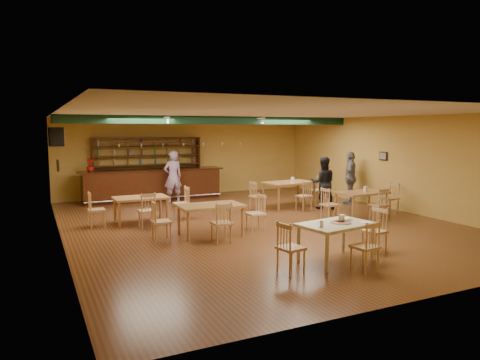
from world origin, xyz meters
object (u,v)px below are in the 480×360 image
dining_table_a (141,210)px  dining_table_c (211,220)px  dining_table_b (289,194)px  patron_bar (173,177)px  bar_counter (153,185)px  patron_right_a (323,183)px  near_table (336,242)px  dining_table_d (361,204)px

dining_table_a → dining_table_c: bearing=-62.2°
dining_table_b → patron_bar: 4.11m
bar_counter → dining_table_c: bearing=-90.8°
bar_counter → dining_table_b: 5.00m
dining_table_b → patron_right_a: bearing=-52.7°
near_table → patron_bar: (-0.84, 8.16, 0.53)m
dining_table_c → dining_table_d: size_ratio=1.03×
dining_table_c → bar_counter: bearing=90.4°
patron_bar → patron_right_a: (4.07, -3.23, -0.07)m
near_table → patron_right_a: 5.91m
patron_bar → bar_counter: bearing=-62.5°
patron_right_a → dining_table_b: bearing=-18.7°
dining_table_a → dining_table_c: dining_table_c is taller
dining_table_d → near_table: 4.84m
dining_table_a → near_table: bearing=-63.8°
bar_counter → dining_table_d: size_ratio=3.50×
near_table → patron_bar: size_ratio=0.78×
bar_counter → patron_bar: size_ratio=2.85×
near_table → patron_right_a: patron_right_a is taller
dining_table_a → dining_table_b: size_ratio=0.87×
dining_table_a → dining_table_b: bearing=4.7°
dining_table_b → patron_bar: (-3.27, 2.43, 0.50)m
bar_counter → patron_bar: patron_bar is taller
dining_table_b → dining_table_d: size_ratio=1.12×
bar_counter → dining_table_a: 3.94m
dining_table_d → patron_right_a: patron_right_a is taller
bar_counter → patron_right_a: size_ratio=3.08×
dining_table_b → dining_table_c: (-3.87, -2.69, -0.03)m
dining_table_b → patron_right_a: size_ratio=0.98×
dining_table_c → near_table: size_ratio=1.07×
dining_table_b → bar_counter: bearing=131.6°
patron_bar → patron_right_a: size_ratio=1.08×
patron_bar → near_table: bearing=91.4°
dining_table_b → patron_bar: size_ratio=0.91×
bar_counter → patron_right_a: bearing=-41.5°
dining_table_b → dining_table_c: size_ratio=1.08×
bar_counter → patron_bar: (0.52, -0.83, 0.35)m
dining_table_a → dining_table_b: dining_table_b is taller
dining_table_d → dining_table_c: bearing=-179.4°
bar_counter → dining_table_a: bearing=-109.0°
dining_table_d → patron_right_a: size_ratio=0.88×
dining_table_a → dining_table_d: bearing=-17.8°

